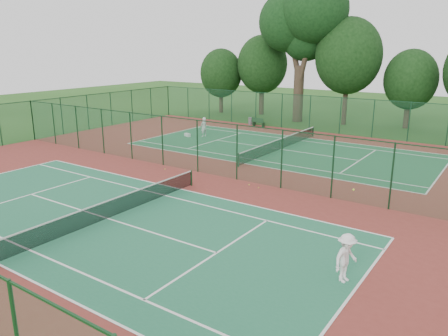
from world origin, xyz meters
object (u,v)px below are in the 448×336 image
at_px(player_far, 204,127).
at_px(kit_bag, 187,135).
at_px(bench, 258,122).
at_px(trash_bin, 250,121).
at_px(player_near, 346,258).
at_px(big_tree, 303,21).

distance_m(player_far, kit_bag, 1.72).
bearing_deg(bench, player_far, -93.89).
height_order(trash_bin, kit_bag, trash_bin).
xyz_separation_m(player_near, kit_bag, (-21.04, 17.13, -0.77)).
distance_m(bench, kit_bag, 8.64).
xyz_separation_m(player_near, big_tree, (-16.26, 30.99, 9.80)).
bearing_deg(bench, trash_bin, 164.50).
bearing_deg(trash_bin, bench, -23.23).
bearing_deg(player_near, trash_bin, 52.10).
bearing_deg(trash_bin, player_far, -91.72).
distance_m(player_near, trash_bin, 32.37).
relative_size(player_far, kit_bag, 2.41).
bearing_deg(bench, big_tree, 78.82).
bearing_deg(player_far, bench, -179.09).
height_order(player_far, kit_bag, player_far).
xyz_separation_m(trash_bin, kit_bag, (-1.55, -8.71, -0.26)).
relative_size(player_far, big_tree, 0.12).
xyz_separation_m(player_near, bench, (-18.21, 25.29, -0.42)).
relative_size(kit_bag, big_tree, 0.05).
bearing_deg(player_far, player_near, 60.26).
relative_size(player_near, big_tree, 0.12).
relative_size(trash_bin, big_tree, 0.05).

